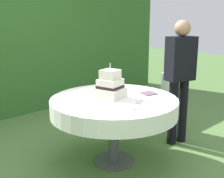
{
  "coord_description": "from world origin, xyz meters",
  "views": [
    {
      "loc": [
        -2.19,
        -2.25,
        1.65
      ],
      "look_at": [
        -0.0,
        0.03,
        0.86
      ],
      "focal_mm": 47.42,
      "sensor_mm": 36.0,
      "label": 1
    }
  ],
  "objects_px": {
    "napkin_stack": "(149,93)",
    "garden_chair": "(158,94)",
    "cake_table": "(114,107)",
    "standing_person": "(180,74)",
    "serving_plate_left": "(132,90)",
    "wedding_cake": "(110,86)",
    "serving_plate_far": "(132,108)",
    "serving_plate_near": "(141,102)"
  },
  "relations": [
    {
      "from": "napkin_stack",
      "to": "garden_chair",
      "type": "xyz_separation_m",
      "value": [
        0.75,
        0.43,
        -0.23
      ]
    },
    {
      "from": "cake_table",
      "to": "standing_person",
      "type": "relative_size",
      "value": 0.88
    },
    {
      "from": "garden_chair",
      "to": "serving_plate_left",
      "type": "bearing_deg",
      "value": -166.43
    },
    {
      "from": "cake_table",
      "to": "wedding_cake",
      "type": "relative_size",
      "value": 3.68
    },
    {
      "from": "cake_table",
      "to": "standing_person",
      "type": "distance_m",
      "value": 1.03
    },
    {
      "from": "wedding_cake",
      "to": "garden_chair",
      "type": "height_order",
      "value": "wedding_cake"
    },
    {
      "from": "cake_table",
      "to": "wedding_cake",
      "type": "bearing_deg",
      "value": 90.99
    },
    {
      "from": "serving_plate_far",
      "to": "standing_person",
      "type": "distance_m",
      "value": 1.14
    },
    {
      "from": "serving_plate_near",
      "to": "serving_plate_far",
      "type": "xyz_separation_m",
      "value": [
        -0.22,
        -0.07,
        0.0
      ]
    },
    {
      "from": "serving_plate_near",
      "to": "napkin_stack",
      "type": "xyz_separation_m",
      "value": [
        0.33,
        0.17,
        0.0
      ]
    },
    {
      "from": "serving_plate_near",
      "to": "serving_plate_left",
      "type": "height_order",
      "value": "same"
    },
    {
      "from": "garden_chair",
      "to": "standing_person",
      "type": "height_order",
      "value": "standing_person"
    },
    {
      "from": "serving_plate_near",
      "to": "standing_person",
      "type": "xyz_separation_m",
      "value": [
        0.89,
        0.13,
        0.16
      ]
    },
    {
      "from": "wedding_cake",
      "to": "cake_table",
      "type": "bearing_deg",
      "value": -89.01
    },
    {
      "from": "serving_plate_left",
      "to": "napkin_stack",
      "type": "distance_m",
      "value": 0.24
    },
    {
      "from": "serving_plate_far",
      "to": "standing_person",
      "type": "xyz_separation_m",
      "value": [
        1.11,
        0.2,
        0.16
      ]
    },
    {
      "from": "napkin_stack",
      "to": "standing_person",
      "type": "relative_size",
      "value": 0.1
    },
    {
      "from": "serving_plate_far",
      "to": "napkin_stack",
      "type": "relative_size",
      "value": 0.73
    },
    {
      "from": "napkin_stack",
      "to": "serving_plate_far",
      "type": "bearing_deg",
      "value": -156.09
    },
    {
      "from": "cake_table",
      "to": "garden_chair",
      "type": "height_order",
      "value": "garden_chair"
    },
    {
      "from": "serving_plate_near",
      "to": "standing_person",
      "type": "bearing_deg",
      "value": 8.2
    },
    {
      "from": "cake_table",
      "to": "garden_chair",
      "type": "bearing_deg",
      "value": 13.54
    },
    {
      "from": "serving_plate_near",
      "to": "serving_plate_far",
      "type": "relative_size",
      "value": 1.15
    },
    {
      "from": "wedding_cake",
      "to": "serving_plate_far",
      "type": "relative_size",
      "value": 3.38
    },
    {
      "from": "serving_plate_left",
      "to": "standing_person",
      "type": "xyz_separation_m",
      "value": [
        0.59,
        -0.28,
        0.16
      ]
    },
    {
      "from": "cake_table",
      "to": "serving_plate_left",
      "type": "bearing_deg",
      "value": 13.47
    },
    {
      "from": "wedding_cake",
      "to": "garden_chair",
      "type": "bearing_deg",
      "value": 10.53
    },
    {
      "from": "napkin_stack",
      "to": "serving_plate_near",
      "type": "bearing_deg",
      "value": -152.09
    },
    {
      "from": "standing_person",
      "to": "serving_plate_far",
      "type": "bearing_deg",
      "value": -169.87
    },
    {
      "from": "serving_plate_near",
      "to": "garden_chair",
      "type": "distance_m",
      "value": 1.26
    },
    {
      "from": "napkin_stack",
      "to": "serving_plate_left",
      "type": "bearing_deg",
      "value": 96.15
    },
    {
      "from": "serving_plate_far",
      "to": "napkin_stack",
      "type": "bearing_deg",
      "value": 23.91
    },
    {
      "from": "serving_plate_near",
      "to": "napkin_stack",
      "type": "distance_m",
      "value": 0.37
    },
    {
      "from": "serving_plate_far",
      "to": "serving_plate_left",
      "type": "relative_size",
      "value": 1.04
    },
    {
      "from": "serving_plate_far",
      "to": "standing_person",
      "type": "height_order",
      "value": "standing_person"
    },
    {
      "from": "cake_table",
      "to": "serving_plate_left",
      "type": "height_order",
      "value": "serving_plate_left"
    },
    {
      "from": "garden_chair",
      "to": "napkin_stack",
      "type": "bearing_deg",
      "value": -150.47
    },
    {
      "from": "serving_plate_far",
      "to": "garden_chair",
      "type": "relative_size",
      "value": 0.13
    },
    {
      "from": "wedding_cake",
      "to": "standing_person",
      "type": "height_order",
      "value": "standing_person"
    },
    {
      "from": "serving_plate_near",
      "to": "garden_chair",
      "type": "height_order",
      "value": "garden_chair"
    },
    {
      "from": "serving_plate_near",
      "to": "garden_chair",
      "type": "bearing_deg",
      "value": 29.04
    },
    {
      "from": "serving_plate_far",
      "to": "napkin_stack",
      "type": "distance_m",
      "value": 0.6
    }
  ]
}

